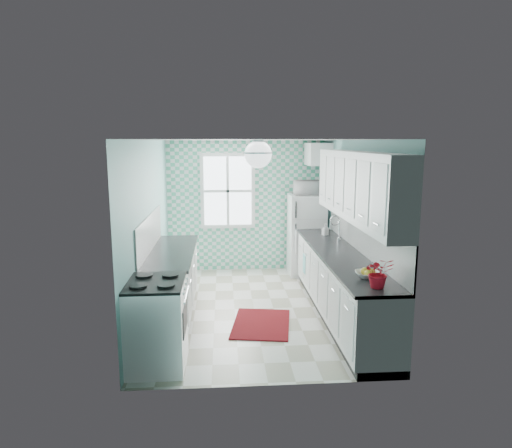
{
  "coord_description": "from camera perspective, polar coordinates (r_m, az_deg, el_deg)",
  "views": [
    {
      "loc": [
        -0.45,
        -6.5,
        2.48
      ],
      "look_at": [
        0.05,
        0.25,
        1.25
      ],
      "focal_mm": 32.0,
      "sensor_mm": 36.0,
      "label": 1
    }
  ],
  "objects": [
    {
      "name": "wall_right",
      "position": [
        6.9,
        12.33,
        -0.21
      ],
      "size": [
        0.02,
        4.4,
        2.5
      ],
      "primitive_type": "cube",
      "color": "#72AEA9",
      "rests_on": "floor"
    },
    {
      "name": "window",
      "position": [
        8.71,
        -3.55,
        4.15
      ],
      "size": [
        1.04,
        0.05,
        1.44
      ],
      "color": "white",
      "rests_on": "wall_back"
    },
    {
      "name": "backsplash_right",
      "position": [
        6.53,
        13.12,
        -1.33
      ],
      "size": [
        0.02,
        3.6,
        0.51
      ],
      "primitive_type": "cube",
      "color": "white",
      "rests_on": "wall_right"
    },
    {
      "name": "wall_front",
      "position": [
        4.49,
        1.67,
        -5.61
      ],
      "size": [
        3.0,
        0.02,
        2.5
      ],
      "primitive_type": "cube",
      "color": "#72AEA9",
      "rests_on": "floor"
    },
    {
      "name": "countertop_right",
      "position": [
        6.51,
        10.46,
        -3.75
      ],
      "size": [
        0.63,
        3.6,
        0.04
      ],
      "primitive_type": "cube",
      "color": "black",
      "rests_on": "base_cabinets_right"
    },
    {
      "name": "upper_cabinet_fridge",
      "position": [
        8.52,
        7.72,
        8.65
      ],
      "size": [
        0.4,
        0.74,
        0.4
      ],
      "primitive_type": "cube",
      "color": "white",
      "rests_on": "wall_right"
    },
    {
      "name": "fruit_bowl",
      "position": [
        5.41,
        13.76,
        -6.15
      ],
      "size": [
        0.31,
        0.31,
        0.07
      ],
      "primitive_type": "imported",
      "rotation": [
        0.0,
        0.0,
        -0.12
      ],
      "color": "white",
      "rests_on": "countertop_right"
    },
    {
      "name": "base_cabinets_right",
      "position": [
        6.64,
        10.46,
        -7.68
      ],
      "size": [
        0.6,
        3.6,
        0.9
      ],
      "primitive_type": "cube",
      "color": "white",
      "rests_on": "floor"
    },
    {
      "name": "wall_left",
      "position": [
        6.7,
        -13.26,
        -0.55
      ],
      "size": [
        0.02,
        4.4,
        2.5
      ],
      "primitive_type": "cube",
      "color": "#72AEA9",
      "rests_on": "floor"
    },
    {
      "name": "fridge",
      "position": [
        8.61,
        6.3,
        -1.33
      ],
      "size": [
        0.66,
        0.66,
        1.51
      ],
      "rotation": [
        0.0,
        0.0,
        -0.0
      ],
      "color": "white",
      "rests_on": "floor"
    },
    {
      "name": "wall_back",
      "position": [
        8.81,
        -1.26,
        2.27
      ],
      "size": [
        3.0,
        0.02,
        2.5
      ],
      "primitive_type": "cube",
      "color": "#72AEA9",
      "rests_on": "floor"
    },
    {
      "name": "floor",
      "position": [
        6.98,
        -0.26,
        -10.61
      ],
      "size": [
        3.0,
        4.4,
        0.02
      ],
      "primitive_type": "cube",
      "color": "silver",
      "rests_on": "ground"
    },
    {
      "name": "accent_wall",
      "position": [
        8.79,
        -1.25,
        2.25
      ],
      "size": [
        3.0,
        0.01,
        2.5
      ],
      "primitive_type": "cube",
      "color": "#50BD95",
      "rests_on": "wall_back"
    },
    {
      "name": "upper_cabinets_right",
      "position": [
        6.19,
        12.57,
        4.68
      ],
      "size": [
        0.33,
        3.2,
        0.9
      ],
      "primitive_type": "cube",
      "color": "white",
      "rests_on": "wall_right"
    },
    {
      "name": "ceiling",
      "position": [
        6.52,
        -0.28,
        10.56
      ],
      "size": [
        3.0,
        4.4,
        0.02
      ],
      "primitive_type": "cube",
      "color": "white",
      "rests_on": "wall_back"
    },
    {
      "name": "sink",
      "position": [
        7.23,
        9.1,
        -2.19
      ],
      "size": [
        0.45,
        0.37,
        0.53
      ],
      "rotation": [
        0.0,
        0.0,
        -0.06
      ],
      "color": "silver",
      "rests_on": "countertop_right"
    },
    {
      "name": "ceiling_light",
      "position": [
        5.72,
        0.27,
        8.72
      ],
      "size": [
        0.34,
        0.34,
        0.35
      ],
      "color": "silver",
      "rests_on": "ceiling"
    },
    {
      "name": "soap_bottle",
      "position": [
        7.67,
        8.65,
        -0.68
      ],
      "size": [
        0.11,
        0.11,
        0.19
      ],
      "primitive_type": "imported",
      "rotation": [
        0.0,
        0.0,
        0.4
      ],
      "color": "silver",
      "rests_on": "countertop_right"
    },
    {
      "name": "backsplash_left",
      "position": [
        6.64,
        -13.15,
        -1.14
      ],
      "size": [
        0.02,
        2.15,
        0.51
      ],
      "primitive_type": "cube",
      "color": "white",
      "rests_on": "wall_left"
    },
    {
      "name": "microwave",
      "position": [
        8.48,
        6.42,
        4.55
      ],
      "size": [
        0.49,
        0.34,
        0.26
      ],
      "primitive_type": "imported",
      "rotation": [
        0.0,
        0.0,
        3.17
      ],
      "color": "silver",
      "rests_on": "fridge"
    },
    {
      "name": "rug",
      "position": [
        6.42,
        0.68,
        -12.36
      ],
      "size": [
        0.92,
        1.19,
        0.02
      ],
      "primitive_type": "cube",
      "rotation": [
        0.0,
        0.0,
        -0.16
      ],
      "color": "#690004",
      "rests_on": "floor"
    },
    {
      "name": "countertop_left",
      "position": [
        6.66,
        -10.47,
        -3.43
      ],
      "size": [
        0.63,
        2.15,
        0.04
      ],
      "primitive_type": "cube",
      "color": "black",
      "rests_on": "base_cabinets_left"
    },
    {
      "name": "dish_towel",
      "position": [
        7.62,
        6.06,
        -4.99
      ],
      "size": [
        0.06,
        0.2,
        0.31
      ],
      "primitive_type": "cube",
      "rotation": [
        0.0,
        0.0,
        0.25
      ],
      "color": "#63BEAB",
      "rests_on": "base_cabinets_right"
    },
    {
      "name": "stove",
      "position": [
        5.3,
        -12.33,
        -11.9
      ],
      "size": [
        0.64,
        0.79,
        0.96
      ],
      "rotation": [
        0.0,
        0.0,
        0.06
      ],
      "color": "white",
      "rests_on": "floor"
    },
    {
      "name": "base_cabinets_left",
      "position": [
        6.78,
        -10.47,
        -7.29
      ],
      "size": [
        0.6,
        2.15,
        0.9
      ],
      "primitive_type": "cube",
      "color": "white",
      "rests_on": "floor"
    },
    {
      "name": "potted_plant",
      "position": [
        5.04,
        15.12,
        -5.88
      ],
      "size": [
        0.32,
        0.28,
        0.33
      ],
      "primitive_type": "imported",
      "rotation": [
        0.0,
        0.0,
        -0.08
      ],
      "color": "#A11419",
      "rests_on": "countertop_right"
    }
  ]
}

